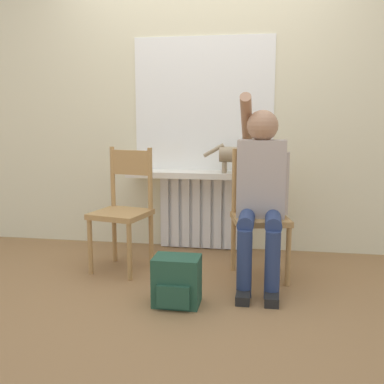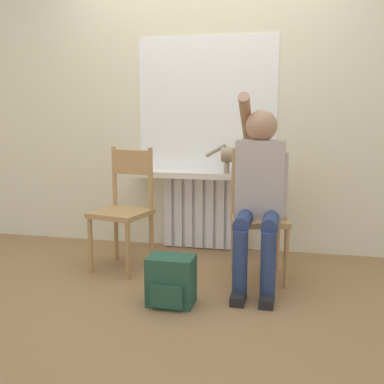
# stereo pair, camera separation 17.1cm
# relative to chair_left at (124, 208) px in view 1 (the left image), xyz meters

# --- Properties ---
(ground_plane) EXTENTS (12.00, 12.00, 0.00)m
(ground_plane) POSITION_rel_chair_left_xyz_m (0.52, -0.50, -0.48)
(ground_plane) COLOR olive
(wall_with_window) EXTENTS (7.00, 0.06, 2.70)m
(wall_with_window) POSITION_rel_chair_left_xyz_m (0.52, 0.73, 0.87)
(wall_with_window) COLOR beige
(wall_with_window) RESTS_ON ground_plane
(radiator) EXTENTS (0.76, 0.08, 0.66)m
(radiator) POSITION_rel_chair_left_xyz_m (0.52, 0.65, -0.15)
(radiator) COLOR white
(radiator) RESTS_ON ground_plane
(windowsill) EXTENTS (1.27, 0.29, 0.05)m
(windowsill) POSITION_rel_chair_left_xyz_m (0.52, 0.56, 0.20)
(windowsill) COLOR white
(windowsill) RESTS_ON radiator
(window_glass) EXTENTS (1.22, 0.01, 1.15)m
(window_glass) POSITION_rel_chair_left_xyz_m (0.52, 0.70, 0.80)
(window_glass) COLOR white
(window_glass) RESTS_ON windowsill
(chair_left) EXTENTS (0.46, 0.46, 0.94)m
(chair_left) POSITION_rel_chair_left_xyz_m (0.00, 0.00, 0.00)
(chair_left) COLOR #B2844C
(chair_left) RESTS_ON ground_plane
(chair_right) EXTENTS (0.46, 0.46, 0.94)m
(chair_right) POSITION_rel_chair_left_xyz_m (1.03, 0.00, 0.00)
(chair_right) COLOR #B2844C
(chair_right) RESTS_ON ground_plane
(person) EXTENTS (0.36, 0.95, 1.34)m
(person) POSITION_rel_chair_left_xyz_m (1.04, -0.10, 0.21)
(person) COLOR navy
(person) RESTS_ON ground_plane
(cat) EXTENTS (0.49, 0.13, 0.25)m
(cat) POSITION_rel_chair_left_xyz_m (0.85, 0.50, 0.38)
(cat) COLOR #9E896B
(cat) RESTS_ON windowsill
(backpack) EXTENTS (0.29, 0.23, 0.31)m
(backpack) POSITION_rel_chair_left_xyz_m (0.54, -0.61, -0.33)
(backpack) COLOR #234C38
(backpack) RESTS_ON ground_plane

